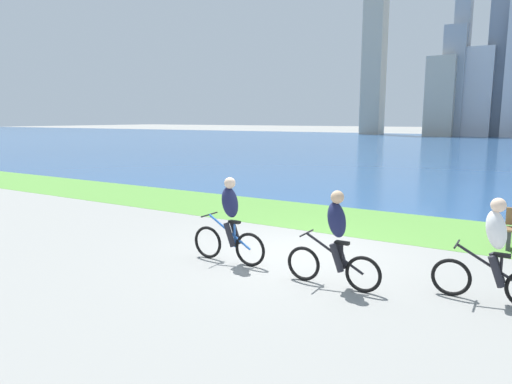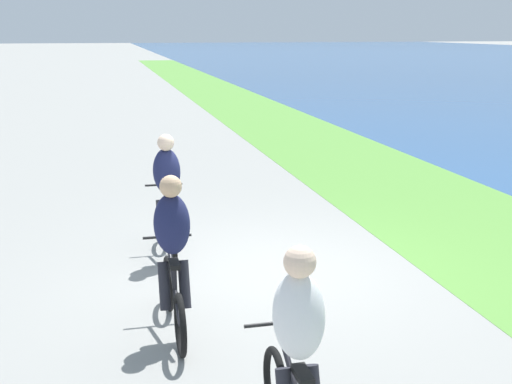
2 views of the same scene
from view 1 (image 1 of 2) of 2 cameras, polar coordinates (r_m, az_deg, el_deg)
The scene contains 7 objects.
ground_plane at distance 9.75m, azimuth 4.79°, elevation -7.69°, with size 300.00×300.00×0.00m, color gray.
grass_strip_bayside at distance 13.03m, azimuth 12.00°, elevation -3.51°, with size 120.00×3.46×0.01m, color #59933D.
bay_water_surface at distance 50.85m, azimuth 26.59°, elevation 5.05°, with size 300.00×73.66×0.00m, color #2D568C.
cyclist_lead at distance 8.96m, azimuth -3.33°, elevation -3.62°, with size 1.68×0.52×1.70m.
cyclist_trailing at distance 7.77m, azimuth 9.88°, elevation -5.83°, with size 1.69×0.52×1.65m.
cyclist_distant_rear at distance 7.88m, azimuth 27.54°, elevation -6.56°, with size 1.67×0.52×1.65m.
city_skyline_far_shore at distance 80.92m, azimuth 23.32°, elevation 13.61°, with size 26.29×7.64×27.74m.
Camera 1 is at (4.12, -8.37, 2.83)m, focal length 32.02 mm.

